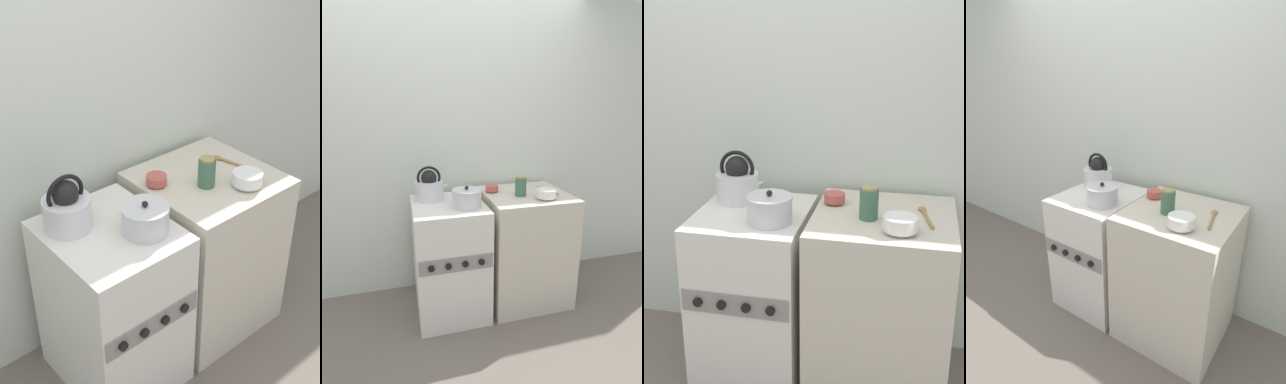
# 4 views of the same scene
# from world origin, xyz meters

# --- Properties ---
(wall_back) EXTENTS (7.00, 0.06, 2.50)m
(wall_back) POSITION_xyz_m (0.00, 0.73, 1.25)
(wall_back) COLOR silver
(wall_back) RESTS_ON ground_plane
(stove) EXTENTS (0.54, 0.64, 0.90)m
(stove) POSITION_xyz_m (0.00, 0.31, 0.45)
(stove) COLOR silver
(stove) RESTS_ON ground_plane
(counter) EXTENTS (0.67, 0.66, 0.93)m
(counter) POSITION_xyz_m (0.64, 0.33, 0.46)
(counter) COLOR beige
(counter) RESTS_ON ground_plane
(kettle) EXTENTS (0.27, 0.22, 0.27)m
(kettle) POSITION_xyz_m (-0.12, 0.45, 1.00)
(kettle) COLOR silver
(kettle) RESTS_ON stove
(cooking_pot) EXTENTS (0.22, 0.22, 0.16)m
(cooking_pot) POSITION_xyz_m (0.12, 0.20, 0.97)
(cooking_pot) COLOR silver
(cooking_pot) RESTS_ON stove
(enamel_bowl) EXTENTS (0.15, 0.15, 0.08)m
(enamel_bowl) POSITION_xyz_m (0.72, 0.14, 0.97)
(enamel_bowl) COLOR white
(enamel_bowl) RESTS_ON counter
(small_ceramic_bowl) EXTENTS (0.10, 0.10, 0.05)m
(small_ceramic_bowl) POSITION_xyz_m (0.39, 0.44, 0.96)
(small_ceramic_bowl) COLOR #B75147
(small_ceramic_bowl) RESTS_ON counter
(storage_jar) EXTENTS (0.09, 0.09, 0.15)m
(storage_jar) POSITION_xyz_m (0.57, 0.28, 1.00)
(storage_jar) COLOR #3F664C
(storage_jar) RESTS_ON counter
(wooden_spoon) EXTENTS (0.08, 0.26, 0.02)m
(wooden_spoon) POSITION_xyz_m (0.83, 0.36, 0.94)
(wooden_spoon) COLOR #A37A4C
(wooden_spoon) RESTS_ON counter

